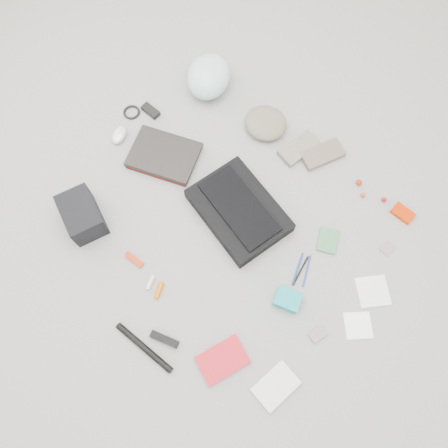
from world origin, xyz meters
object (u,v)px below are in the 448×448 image
Objects in this scene: messenger_bag at (239,211)px; camera_bag at (82,215)px; book_red at (223,360)px; bike_helmet at (209,77)px; accordion_wallet at (288,300)px; laptop at (164,154)px.

camera_bag is at bearing -122.90° from messenger_bag.
messenger_bag is 0.67m from book_red.
bike_helmet is 1.41m from book_red.
book_red is at bearing -73.25° from bike_helmet.
accordion_wallet is at bearing -59.04° from bike_helmet.
bike_helmet is at bearing 129.34° from accordion_wallet.
bike_helmet is at bearing 155.59° from messenger_bag.
messenger_bag is 0.72m from camera_bag.
accordion_wallet is at bearing -9.36° from messenger_bag.
laptop is 1.18× the size of bike_helmet.
bike_helmet is at bearing 82.62° from laptop.
messenger_bag is at bearing -20.34° from laptop.
camera_bag reaches higher than accordion_wallet.
book_red is (0.90, -0.10, -0.06)m from camera_bag.
laptop is at bearing 167.56° from book_red.
camera_bag reaches higher than messenger_bag.
accordion_wallet is at bearing -32.12° from laptop.
camera_bag is 1.10× the size of book_red.
bike_helmet is 0.96m from camera_bag.
accordion_wallet is (0.97, 0.27, -0.04)m from camera_bag.
camera_bag is at bearing -163.51° from book_red.
messenger_bag reaches higher than accordion_wallet.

